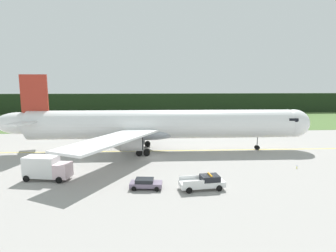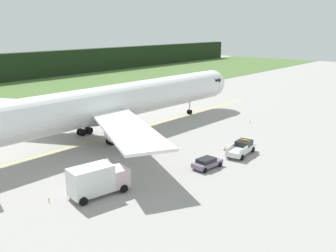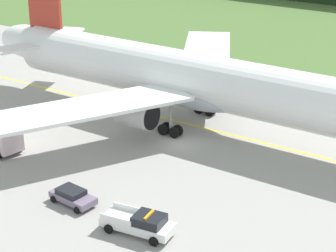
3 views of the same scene
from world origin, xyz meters
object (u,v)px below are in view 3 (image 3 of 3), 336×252
(staff_car, at_px, (73,196))
(apron_cone, at_px, (159,215))
(ops_pickup_truck, at_px, (140,223))
(airliner, at_px, (214,84))

(staff_car, xyz_separation_m, apron_cone, (7.41, 1.93, -0.42))
(ops_pickup_truck, distance_m, staff_car, 7.43)
(staff_car, relative_size, apron_cone, 7.31)
(staff_car, height_order, apron_cone, staff_car)
(airliner, relative_size, apron_cone, 106.22)
(ops_pickup_truck, xyz_separation_m, staff_car, (-7.40, 0.68, -0.20))
(airliner, height_order, ops_pickup_truck, airliner)
(staff_car, bearing_deg, airliner, 83.25)
(ops_pickup_truck, xyz_separation_m, apron_cone, (0.01, 2.62, -0.62))
(airliner, xyz_separation_m, apron_cone, (5.05, -18.07, -4.95))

